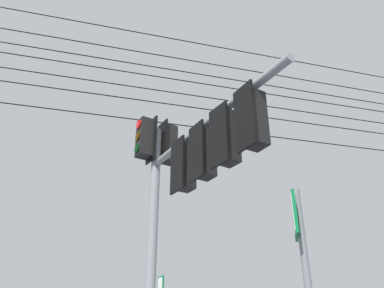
{
  "coord_description": "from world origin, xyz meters",
  "views": [
    {
      "loc": [
        7.2,
        0.39,
        1.52
      ],
      "look_at": [
        0.81,
        1.38,
        4.88
      ],
      "focal_mm": 36.9,
      "sensor_mm": 36.0,
      "label": 1
    }
  ],
  "objects": [
    {
      "name": "signal_mast_assembly",
      "position": [
        0.51,
        1.24,
        4.41
      ],
      "size": [
        4.14,
        2.12,
        6.14
      ],
      "color": "gray",
      "rests_on": "ground"
    },
    {
      "name": "overhead_wire_span",
      "position": [
        -0.43,
        -0.32,
        7.34
      ],
      "size": [
        3.29,
        24.79,
        3.17
      ],
      "color": "black"
    }
  ]
}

